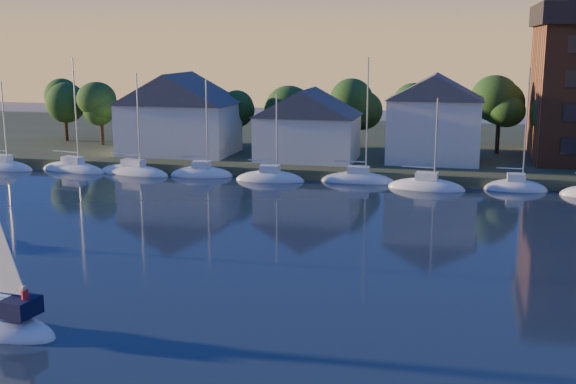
% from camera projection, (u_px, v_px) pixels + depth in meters
% --- Properties ---
extents(shoreline_land, '(160.00, 50.00, 2.00)m').
position_uv_depth(shoreline_land, '(378.00, 148.00, 98.59)').
color(shoreline_land, '#2E3A21').
rests_on(shoreline_land, ground).
extents(wooden_dock, '(120.00, 3.00, 1.00)m').
position_uv_depth(wooden_dock, '(353.00, 178.00, 76.71)').
color(wooden_dock, brown).
rests_on(wooden_dock, ground).
extents(clubhouse_west, '(13.65, 9.45, 9.64)m').
position_uv_depth(clubhouse_west, '(179.00, 112.00, 86.26)').
color(clubhouse_west, beige).
rests_on(clubhouse_west, shoreline_land).
extents(clubhouse_centre, '(11.55, 8.40, 8.08)m').
position_uv_depth(clubhouse_centre, '(308.00, 124.00, 81.79)').
color(clubhouse_centre, beige).
rests_on(clubhouse_centre, shoreline_land).
extents(clubhouse_east, '(10.50, 8.40, 9.80)m').
position_uv_depth(clubhouse_east, '(435.00, 117.00, 80.30)').
color(clubhouse_east, beige).
rests_on(clubhouse_east, shoreline_land).
extents(tree_line, '(93.40, 5.40, 8.90)m').
position_uv_depth(tree_line, '(385.00, 103.00, 85.24)').
color(tree_line, '#372319').
rests_on(tree_line, shoreline_land).
extents(moored_fleet, '(87.50, 2.40, 12.05)m').
position_uv_depth(moored_fleet, '(349.00, 183.00, 73.84)').
color(moored_fleet, silver).
rests_on(moored_fleet, ground).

